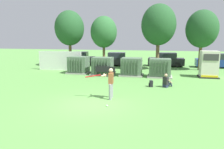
{
  "coord_description": "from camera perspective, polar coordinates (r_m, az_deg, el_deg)",
  "views": [
    {
      "loc": [
        3.33,
        -10.0,
        3.41
      ],
      "look_at": [
        0.29,
        3.5,
        1.0
      ],
      "focal_mm": 33.97,
      "sensor_mm": 36.0,
      "label": 1
    }
  ],
  "objects": [
    {
      "name": "ground_plane",
      "position": [
        11.08,
        -5.49,
        -8.1
      ],
      "size": [
        96.0,
        96.0,
        0.0
      ],
      "primitive_type": "plane",
      "color": "#5B9947"
    },
    {
      "name": "fence_panel",
      "position": [
        23.05,
        -13.85,
        3.59
      ],
      "size": [
        4.8,
        0.12,
        2.0
      ],
      "primitive_type": "cube",
      "color": "white",
      "rests_on": "ground"
    },
    {
      "name": "transformer_west",
      "position": [
        20.74,
        -8.96,
        2.5
      ],
      "size": [
        2.1,
        1.7,
        1.62
      ],
      "color": "#9E9B93",
      "rests_on": "ground"
    },
    {
      "name": "transformer_mid_west",
      "position": [
        19.72,
        -2.53,
        2.23
      ],
      "size": [
        2.1,
        1.7,
        1.62
      ],
      "color": "#9E9B93",
      "rests_on": "ground"
    },
    {
      "name": "transformer_mid_east",
      "position": [
        19.24,
        5.28,
        2.01
      ],
      "size": [
        2.1,
        1.7,
        1.62
      ],
      "color": "#9E9B93",
      "rests_on": "ground"
    },
    {
      "name": "transformer_east",
      "position": [
        18.93,
        12.77,
        1.67
      ],
      "size": [
        2.1,
        1.7,
        1.62
      ],
      "color": "#9E9B93",
      "rests_on": "ground"
    },
    {
      "name": "generator_enclosure",
      "position": [
        20.07,
        24.62,
        2.47
      ],
      "size": [
        1.6,
        1.4,
        2.3
      ],
      "color": "#262626",
      "rests_on": "ground"
    },
    {
      "name": "park_bench",
      "position": [
        18.73,
        -1.78,
        1.05
      ],
      "size": [
        1.81,
        0.44,
        0.92
      ],
      "color": "black",
      "rests_on": "ground"
    },
    {
      "name": "batter",
      "position": [
        11.87,
        -0.56,
        -1.95
      ],
      "size": [
        1.61,
        0.72,
        1.74
      ],
      "color": "gray",
      "rests_on": "ground"
    },
    {
      "name": "sports_ball",
      "position": [
        10.74,
        -1.36,
        -8.38
      ],
      "size": [
        0.09,
        0.09,
        0.09
      ],
      "primitive_type": "sphere",
      "color": "white",
      "rests_on": "ground"
    },
    {
      "name": "seated_spectator",
      "position": [
        15.25,
        14.47,
        -1.92
      ],
      "size": [
        0.72,
        0.76,
        0.96
      ],
      "color": "#282D4C",
      "rests_on": "ground"
    },
    {
      "name": "backpack",
      "position": [
        15.16,
        10.45,
        -2.46
      ],
      "size": [
        0.32,
        0.36,
        0.44
      ],
      "color": "black",
      "rests_on": "ground"
    },
    {
      "name": "tree_left",
      "position": [
        26.0,
        -11.38,
        12.1
      ],
      "size": [
        3.44,
        3.44,
        6.57
      ],
      "color": "brown",
      "rests_on": "ground"
    },
    {
      "name": "tree_center_left",
      "position": [
        25.3,
        -2.23,
        11.33
      ],
      "size": [
        3.09,
        3.09,
        5.91
      ],
      "color": "brown",
      "rests_on": "ground"
    },
    {
      "name": "tree_center_right",
      "position": [
        23.26,
        12.43,
        12.89
      ],
      "size": [
        3.6,
        3.6,
        6.89
      ],
      "color": "brown",
      "rests_on": "ground"
    },
    {
      "name": "tree_right",
      "position": [
        24.25,
        23.05,
        11.19
      ],
      "size": [
        3.27,
        3.27,
        6.25
      ],
      "color": "brown",
      "rests_on": "ground"
    },
    {
      "name": "parked_car_leftmost",
      "position": [
        27.79,
        -8.98,
        4.27
      ],
      "size": [
        4.4,
        2.36,
        1.62
      ],
      "color": "black",
      "rests_on": "ground"
    },
    {
      "name": "parked_car_left_of_center",
      "position": [
        26.19,
        1.05,
        4.05
      ],
      "size": [
        4.38,
        2.32,
        1.62
      ],
      "color": "black",
      "rests_on": "ground"
    },
    {
      "name": "parked_car_right_of_center",
      "position": [
        26.49,
        14.4,
        3.81
      ],
      "size": [
        4.22,
        1.95,
        1.62
      ],
      "color": "black",
      "rests_on": "ground"
    },
    {
      "name": "parked_car_rightmost",
      "position": [
        27.16,
        26.08,
        3.26
      ],
      "size": [
        4.22,
        1.96,
        1.62
      ],
      "color": "navy",
      "rests_on": "ground"
    }
  ]
}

